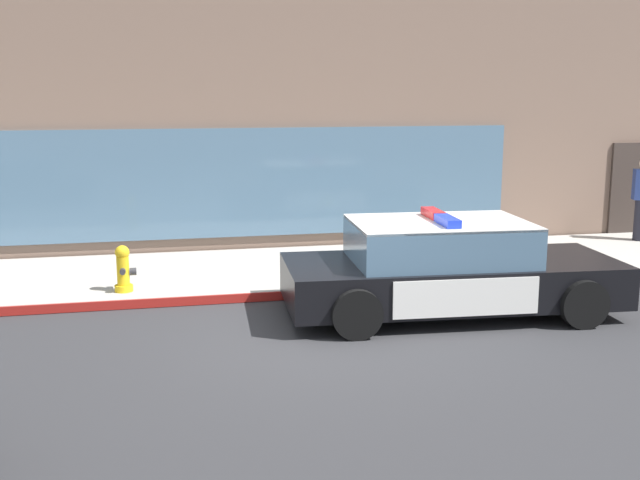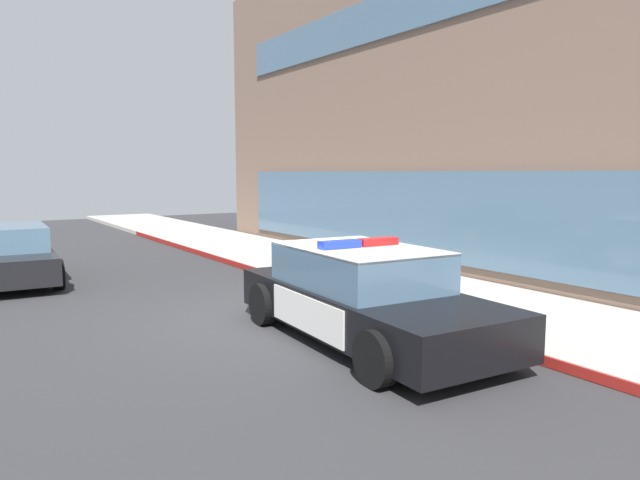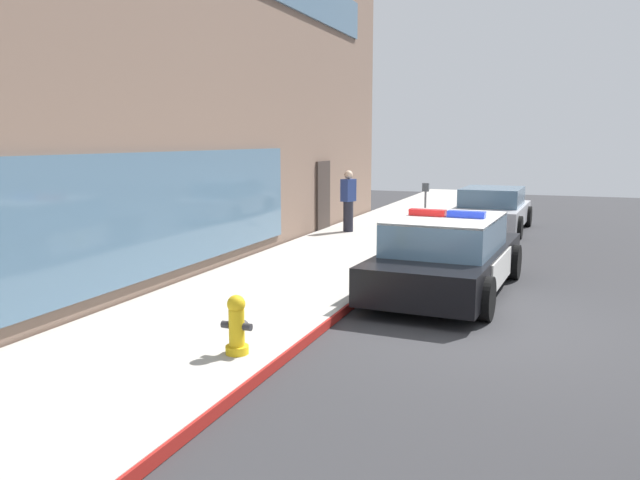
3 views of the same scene
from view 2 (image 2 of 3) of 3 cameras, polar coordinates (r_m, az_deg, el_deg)
name	(u,v)px [view 2 (image 2 of 3)]	position (r m, az deg, el deg)	size (l,w,h in m)	color
ground	(266,317)	(9.99, -5.36, -7.66)	(48.00, 48.00, 0.00)	#303033
sidewalk	(418,290)	(11.96, 9.65, -4.95)	(48.00, 3.34, 0.15)	#B2ADA3
curb_red_paint	(351,300)	(10.91, 3.11, -6.00)	(28.80, 0.04, 0.14)	maroon
storefront_building	(638,95)	(17.45, 29.02, 12.45)	(25.37, 11.18, 8.94)	#7A6051
police_cruiser	(364,295)	(8.53, 4.36, -5.45)	(4.91, 2.33, 1.49)	black
fire_hydrant	(301,258)	(13.29, -1.91, -1.82)	(0.34, 0.39, 0.73)	gold
car_far_lane	(7,255)	(14.70, -28.61, -1.30)	(4.38, 2.15, 1.29)	black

